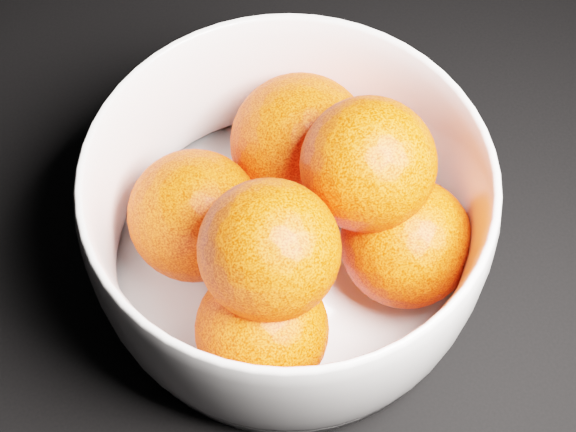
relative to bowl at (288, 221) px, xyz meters
name	(u,v)px	position (x,y,z in m)	size (l,w,h in m)	color
bowl	(288,221)	(0.00, 0.00, 0.00)	(0.25, 0.25, 0.12)	silver
orange_pile	(299,214)	(0.01, 0.00, 0.01)	(0.20, 0.20, 0.14)	#FF3B0A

